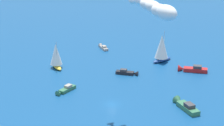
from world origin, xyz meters
name	(u,v)px	position (x,y,z in m)	size (l,w,h in m)	color
ground_plane	(112,104)	(0.00, 0.00, 0.00)	(2000.00, 2000.00, 0.00)	navy
motorboat_near_centre	(128,73)	(25.97, 2.90, 0.64)	(2.70, 8.36, 2.39)	black
sailboat_far_stbd	(162,48)	(43.79, -5.50, 5.63)	(9.56, 7.50, 12.34)	#23478C
sailboat_trailing	(56,56)	(23.59, 30.83, 4.88)	(7.52, 7.47, 10.68)	gold
motorboat_outer_ring_a	(185,106)	(4.67, -21.96, 0.87)	(10.09, 9.55, 3.21)	#33704C
motorboat_outer_ring_b	(191,69)	(36.82, -18.61, 0.85)	(3.97, 11.12, 3.16)	#B21E1E
motorboat_outer_ring_c	(65,90)	(3.89, 17.89, 0.65)	(8.55, 4.23, 2.40)	#33704C
motorboat_outer_ring_d	(103,47)	(51.97, 22.41, 0.58)	(6.89, 6.35, 2.17)	#9E9993
smoke_trail_lead	(154,7)	(-19.27, -16.95, 35.74)	(24.99, 22.17, 4.06)	white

